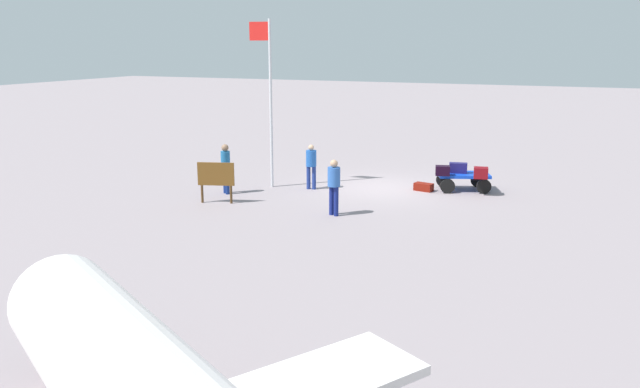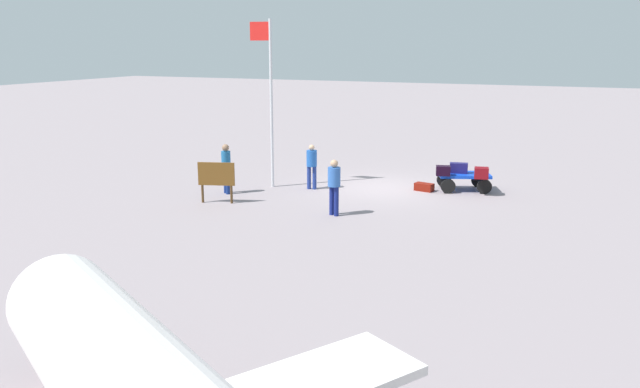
% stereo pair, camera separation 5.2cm
% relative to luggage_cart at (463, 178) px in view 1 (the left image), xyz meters
% --- Properties ---
extents(ground_plane, '(120.00, 120.00, 0.00)m').
position_rel_luggage_cart_xyz_m(ground_plane, '(2.66, 0.84, -0.43)').
color(ground_plane, gray).
extents(luggage_cart, '(2.02, 1.69, 0.60)m').
position_rel_luggage_cart_xyz_m(luggage_cart, '(0.00, 0.00, 0.00)').
color(luggage_cart, '#103CC5').
rests_on(luggage_cart, ground).
extents(suitcase_navy, '(0.55, 0.46, 0.33)m').
position_rel_luggage_cart_xyz_m(suitcase_navy, '(0.58, 0.63, 0.33)').
color(suitcase_navy, black).
rests_on(suitcase_navy, luggage_cart).
extents(suitcase_olive, '(0.52, 0.47, 0.37)m').
position_rel_luggage_cart_xyz_m(suitcase_olive, '(-0.71, 0.61, 0.35)').
color(suitcase_olive, maroon).
rests_on(suitcase_olive, luggage_cart).
extents(suitcase_grey, '(0.66, 0.40, 0.35)m').
position_rel_luggage_cart_xyz_m(suitcase_grey, '(0.17, 0.00, 0.35)').
color(suitcase_grey, '#191550').
rests_on(suitcase_grey, luggage_cart).
extents(suitcase_maroon, '(0.69, 0.45, 0.27)m').
position_rel_luggage_cart_xyz_m(suitcase_maroon, '(1.21, 0.64, -0.30)').
color(suitcase_maroon, maroon).
rests_on(suitcase_maroon, ground).
extents(worker_lead, '(0.49, 0.49, 1.69)m').
position_rel_luggage_cart_xyz_m(worker_lead, '(2.85, 4.90, 0.58)').
color(worker_lead, navy).
rests_on(worker_lead, ground).
extents(worker_trailing, '(0.42, 0.42, 1.58)m').
position_rel_luggage_cart_xyz_m(worker_trailing, '(4.91, 1.95, 0.50)').
color(worker_trailing, navy).
rests_on(worker_trailing, ground).
extents(worker_supervisor, '(0.44, 0.44, 1.70)m').
position_rel_luggage_cart_xyz_m(worker_supervisor, '(7.28, 3.73, 0.55)').
color(worker_supervisor, navy).
rests_on(worker_supervisor, ground).
extents(flagpole, '(0.82, 0.10, 5.81)m').
position_rel_luggage_cart_xyz_m(flagpole, '(6.42, 2.16, 2.95)').
color(flagpole, silver).
rests_on(flagpole, ground).
extents(signboard, '(1.15, 0.41, 1.32)m').
position_rel_luggage_cart_xyz_m(signboard, '(6.87, 4.99, 0.44)').
color(signboard, '#4C3319').
rests_on(signboard, ground).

